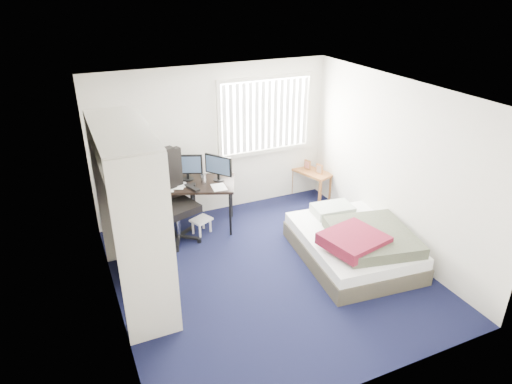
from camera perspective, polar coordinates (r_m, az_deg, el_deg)
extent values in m
plane|color=black|center=(6.42, 1.59, -10.03)|extent=(4.20, 4.20, 0.00)
plane|color=silver|center=(7.59, -5.21, 6.31)|extent=(4.00, 0.00, 4.00)
plane|color=silver|center=(4.26, 14.34, -10.99)|extent=(4.00, 0.00, 4.00)
plane|color=silver|center=(5.31, -18.13, -3.67)|extent=(0.00, 4.20, 4.20)
plane|color=silver|center=(6.83, 17.05, 3.05)|extent=(0.00, 4.20, 4.20)
plane|color=white|center=(5.37, 1.91, 12.26)|extent=(4.20, 4.20, 0.00)
cube|color=white|center=(7.79, 1.08, 9.62)|extent=(1.60, 0.02, 1.20)
cube|color=beige|center=(7.61, 1.22, 14.13)|extent=(1.72, 0.06, 0.06)
cube|color=beige|center=(7.96, 1.13, 5.19)|extent=(1.72, 0.06, 0.06)
cube|color=white|center=(7.73, 1.27, 9.51)|extent=(1.60, 0.04, 1.16)
cube|color=beige|center=(4.90, -13.47, -7.72)|extent=(0.60, 0.04, 2.20)
cube|color=beige|center=(6.48, -16.75, 0.42)|extent=(0.60, 0.04, 2.20)
cube|color=beige|center=(5.25, -16.72, 7.52)|extent=(0.60, 1.80, 0.04)
cube|color=beige|center=(5.38, -16.22, 3.67)|extent=(0.56, 1.74, 0.03)
cylinder|color=silver|center=(5.42, -16.07, 2.50)|extent=(0.03, 1.72, 0.03)
cube|color=#26262B|center=(5.52, -15.34, -2.17)|extent=(0.38, 1.10, 0.90)
cube|color=beige|center=(6.11, -13.16, -0.68)|extent=(0.03, 0.90, 2.20)
cube|color=white|center=(4.91, -15.55, 3.39)|extent=(0.38, 0.30, 0.24)
cube|color=gray|center=(5.38, -16.47, 5.09)|extent=(0.34, 0.28, 0.22)
cube|color=black|center=(7.26, -8.98, 1.01)|extent=(1.74, 1.29, 0.04)
cylinder|color=black|center=(7.29, -14.73, -2.85)|extent=(0.04, 0.04, 0.74)
cylinder|color=black|center=(7.83, -13.81, -0.72)|extent=(0.04, 0.04, 0.74)
cylinder|color=black|center=(7.10, -3.22, -2.80)|extent=(0.04, 0.04, 0.74)
cylinder|color=black|center=(7.65, -3.10, -0.62)|extent=(0.04, 0.04, 0.74)
cube|color=white|center=(7.35, -12.92, 3.49)|extent=(0.47, 0.22, 0.36)
cube|color=white|center=(7.35, -12.92, 3.49)|extent=(0.42, 0.18, 0.31)
cube|color=black|center=(7.26, -8.60, 3.44)|extent=(0.45, 0.21, 0.32)
cube|color=#1E2838|center=(7.26, -8.60, 3.44)|extent=(0.40, 0.17, 0.27)
cube|color=black|center=(7.18, -4.72, 3.38)|extent=(0.45, 0.21, 0.32)
cube|color=#1E2838|center=(7.18, -4.72, 3.38)|extent=(0.40, 0.17, 0.27)
cube|color=white|center=(7.18, -10.33, 0.86)|extent=(0.42, 0.28, 0.02)
cube|color=black|center=(7.14, -7.84, 0.92)|extent=(0.09, 0.12, 0.02)
cylinder|color=silver|center=(7.14, -6.57, 1.60)|extent=(0.08, 0.08, 0.16)
cube|color=white|center=(7.25, -8.99, 1.17)|extent=(0.38, 0.37, 0.00)
cube|color=black|center=(7.21, -9.61, -5.42)|extent=(0.84, 0.84, 0.13)
cylinder|color=silver|center=(7.09, -9.75, -3.80)|extent=(0.07, 0.07, 0.45)
cube|color=black|center=(6.97, -9.90, -1.95)|extent=(0.70, 0.70, 0.11)
cube|color=black|center=(6.99, -11.32, 2.03)|extent=(0.57, 0.28, 0.78)
cube|color=black|center=(6.86, -11.56, 4.60)|extent=(0.36, 0.23, 0.18)
cube|color=black|center=(6.73, -12.19, -0.96)|extent=(0.17, 0.32, 0.04)
cube|color=black|center=(7.02, -7.98, 0.50)|extent=(0.17, 0.32, 0.04)
cube|color=white|center=(7.26, -6.86, -3.46)|extent=(0.38, 0.35, 0.03)
cylinder|color=white|center=(7.20, -7.02, -4.84)|extent=(0.04, 0.04, 0.22)
cylinder|color=white|center=(7.31, -7.89, -4.41)|extent=(0.04, 0.04, 0.22)
cylinder|color=white|center=(7.33, -5.73, -4.19)|extent=(0.04, 0.04, 0.22)
cylinder|color=white|center=(7.44, -6.60, -3.77)|extent=(0.04, 0.04, 0.22)
cube|color=brown|center=(8.34, 6.99, 2.49)|extent=(0.60, 0.83, 0.04)
cube|color=brown|center=(8.15, 8.00, -0.13)|extent=(0.05, 0.05, 0.48)
cube|color=brown|center=(8.55, 4.55, 1.29)|extent=(0.05, 0.05, 0.48)
cube|color=brown|center=(8.36, 9.29, 0.46)|extent=(0.05, 0.05, 0.48)
cube|color=brown|center=(8.75, 5.87, 1.83)|extent=(0.05, 0.05, 0.48)
cube|color=brown|center=(8.20, 7.92, 2.86)|extent=(0.06, 0.14, 0.18)
cube|color=brown|center=(8.37, 6.44, 3.41)|extent=(0.06, 0.14, 0.18)
cube|color=#413C2F|center=(6.79, 11.82, -7.20)|extent=(1.57, 1.99, 0.24)
cube|color=white|center=(6.69, 11.97, -5.79)|extent=(1.53, 1.94, 0.17)
cube|color=#B4BCAE|center=(7.10, 9.55, -2.20)|extent=(0.64, 0.46, 0.14)
cube|color=#373B2C|center=(6.51, 14.31, -5.50)|extent=(1.26, 1.34, 0.18)
cube|color=maroon|center=(6.23, 12.11, -5.93)|extent=(0.88, 0.84, 0.16)
cube|color=#AB8355|center=(5.62, -12.43, -14.54)|extent=(0.45, 0.34, 0.33)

